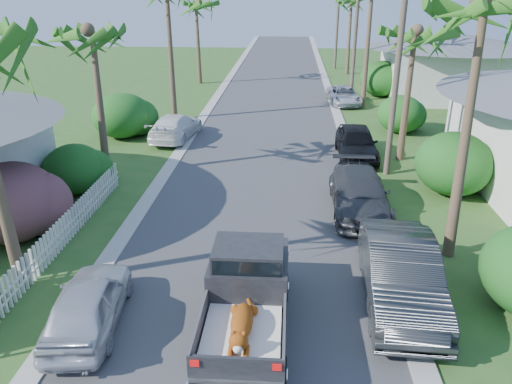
# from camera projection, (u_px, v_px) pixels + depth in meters

# --- Properties ---
(ground) EXTENTS (120.00, 120.00, 0.00)m
(ground) POSITION_uv_depth(u_px,v_px,m) (227.00, 379.00, 10.77)
(ground) COLOR #2F5720
(ground) RESTS_ON ground
(road) EXTENTS (8.00, 100.00, 0.02)m
(road) POSITION_uv_depth(u_px,v_px,m) (272.00, 109.00, 33.77)
(road) COLOR #38383A
(road) RESTS_ON ground
(curb_left) EXTENTS (0.60, 100.00, 0.06)m
(curb_left) POSITION_uv_depth(u_px,v_px,m) (209.00, 108.00, 34.03)
(curb_left) COLOR #A5A39E
(curb_left) RESTS_ON ground
(curb_right) EXTENTS (0.60, 100.00, 0.06)m
(curb_right) POSITION_uv_depth(u_px,v_px,m) (336.00, 110.00, 33.49)
(curb_right) COLOR #A5A39E
(curb_right) RESTS_ON ground
(pickup_truck) EXTENTS (1.98, 5.12, 2.06)m
(pickup_truck) POSITION_uv_depth(u_px,v_px,m) (248.00, 288.00, 12.21)
(pickup_truck) COLOR black
(pickup_truck) RESTS_ON ground
(parked_car_rn) EXTENTS (2.04, 5.25, 1.70)m
(parked_car_rn) POSITION_uv_depth(u_px,v_px,m) (401.00, 274.00, 13.08)
(parked_car_rn) COLOR #272A2C
(parked_car_rn) RESTS_ON ground
(parked_car_rm) EXTENTS (2.05, 4.99, 1.45)m
(parked_car_rm) POSITION_uv_depth(u_px,v_px,m) (359.00, 193.00, 18.47)
(parked_car_rm) COLOR #333539
(parked_car_rm) RESTS_ON ground
(parked_car_rf) EXTENTS (1.84, 4.54, 1.55)m
(parked_car_rf) POSITION_uv_depth(u_px,v_px,m) (356.00, 143.00, 24.13)
(parked_car_rf) COLOR black
(parked_car_rf) RESTS_ON ground
(parked_car_rd) EXTENTS (2.35, 4.48, 1.20)m
(parked_car_rd) POSITION_uv_depth(u_px,v_px,m) (344.00, 95.00, 35.13)
(parked_car_rd) COLOR silver
(parked_car_rd) RESTS_ON ground
(parked_car_ln) EXTENTS (1.98, 4.04, 1.33)m
(parked_car_ln) POSITION_uv_depth(u_px,v_px,m) (88.00, 304.00, 12.20)
(parked_car_ln) COLOR silver
(parked_car_ln) RESTS_ON ground
(parked_car_lf) EXTENTS (2.45, 4.87, 1.36)m
(parked_car_lf) POSITION_uv_depth(u_px,v_px,m) (176.00, 127.00, 27.15)
(parked_car_lf) COLOR white
(parked_car_lf) RESTS_ON ground
(palm_l_b) EXTENTS (4.40, 4.40, 7.40)m
(palm_l_b) POSITION_uv_depth(u_px,v_px,m) (91.00, 31.00, 19.86)
(palm_l_b) COLOR brown
(palm_l_b) RESTS_ON ground
(palm_l_d) EXTENTS (4.40, 4.40, 7.70)m
(palm_l_d) POSITION_uv_depth(u_px,v_px,m) (196.00, 3.00, 39.97)
(palm_l_d) COLOR brown
(palm_l_d) RESTS_ON ground
(palm_r_a) EXTENTS (4.40, 4.40, 8.70)m
(palm_r_a) POSITION_uv_depth(u_px,v_px,m) (488.00, 3.00, 13.02)
(palm_r_a) COLOR brown
(palm_r_a) RESTS_ON ground
(palm_r_b) EXTENTS (4.40, 4.40, 7.20)m
(palm_r_b) POSITION_uv_depth(u_px,v_px,m) (415.00, 31.00, 21.85)
(palm_r_b) COLOR brown
(palm_r_b) RESTS_ON ground
(shrub_l_b) EXTENTS (3.00, 3.30, 2.60)m
(shrub_l_b) POSITION_uv_depth(u_px,v_px,m) (11.00, 202.00, 16.28)
(shrub_l_b) COLOR #A2175B
(shrub_l_b) RESTS_ON ground
(shrub_l_c) EXTENTS (2.40, 2.64, 2.00)m
(shrub_l_c) POSITION_uv_depth(u_px,v_px,m) (74.00, 169.00, 20.05)
(shrub_l_c) COLOR #204F16
(shrub_l_c) RESTS_ON ground
(shrub_l_d) EXTENTS (3.20, 3.52, 2.40)m
(shrub_l_d) POSITION_uv_depth(u_px,v_px,m) (122.00, 115.00, 27.37)
(shrub_l_d) COLOR #204F16
(shrub_l_d) RESTS_ON ground
(shrub_r_b) EXTENTS (3.00, 3.30, 2.50)m
(shrub_r_b) POSITION_uv_depth(u_px,v_px,m) (454.00, 164.00, 19.92)
(shrub_r_b) COLOR #204F16
(shrub_r_b) RESTS_ON ground
(shrub_r_c) EXTENTS (2.60, 2.86, 2.10)m
(shrub_r_c) POSITION_uv_depth(u_px,v_px,m) (401.00, 114.00, 28.29)
(shrub_r_c) COLOR #204F16
(shrub_r_c) RESTS_ON ground
(shrub_r_d) EXTENTS (3.20, 3.52, 2.60)m
(shrub_r_d) POSITION_uv_depth(u_px,v_px,m) (381.00, 79.00, 37.37)
(shrub_r_d) COLOR #204F16
(shrub_r_d) RESTS_ON ground
(picket_fence) EXTENTS (0.10, 11.00, 1.00)m
(picket_fence) POSITION_uv_depth(u_px,v_px,m) (62.00, 233.00, 16.02)
(picket_fence) COLOR white
(picket_fence) RESTS_ON ground
(house_right_far) EXTENTS (9.00, 8.00, 4.60)m
(house_right_far) POSITION_uv_depth(u_px,v_px,m) (451.00, 68.00, 36.73)
(house_right_far) COLOR silver
(house_right_far) RESTS_ON ground
(utility_pole_b) EXTENTS (1.60, 0.26, 9.00)m
(utility_pole_b) POSITION_uv_depth(u_px,v_px,m) (397.00, 70.00, 20.60)
(utility_pole_b) COLOR brown
(utility_pole_b) RESTS_ON ground
(utility_pole_c) EXTENTS (1.60, 0.26, 9.00)m
(utility_pole_c) POSITION_uv_depth(u_px,v_px,m) (355.00, 35.00, 34.40)
(utility_pole_c) COLOR brown
(utility_pole_c) RESTS_ON ground
(utility_pole_d) EXTENTS (1.60, 0.26, 9.00)m
(utility_pole_d) POSITION_uv_depth(u_px,v_px,m) (338.00, 20.00, 48.20)
(utility_pole_d) COLOR brown
(utility_pole_d) RESTS_ON ground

